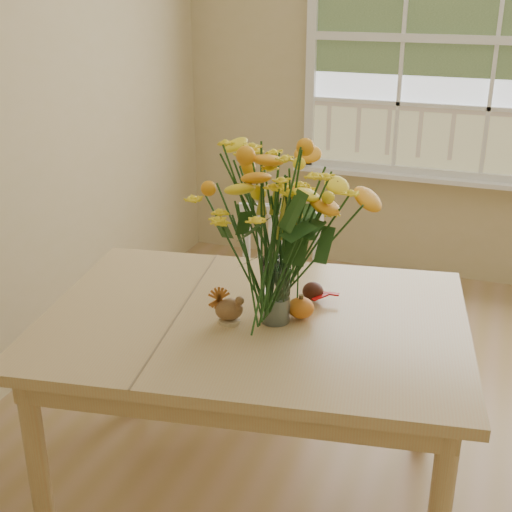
% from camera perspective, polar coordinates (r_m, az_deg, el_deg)
% --- Properties ---
extents(floor, '(4.00, 4.50, 0.01)m').
position_cam_1_polar(floor, '(2.92, 13.60, -19.11)').
color(floor, '#A5834F').
rests_on(floor, ground).
extents(wall_back, '(4.00, 0.02, 2.70)m').
position_cam_1_polar(wall_back, '(4.50, 19.18, 14.10)').
color(wall_back, tan).
rests_on(wall_back, floor).
extents(window, '(2.42, 0.12, 1.74)m').
position_cam_1_polar(window, '(4.44, 19.46, 16.35)').
color(window, silver).
rests_on(window, wall_back).
extents(dining_table, '(1.63, 1.28, 0.79)m').
position_cam_1_polar(dining_table, '(2.45, -0.16, -6.93)').
color(dining_table, tan).
rests_on(dining_table, floor).
extents(windsor_chair, '(0.43, 0.41, 0.89)m').
position_cam_1_polar(windsor_chair, '(3.24, 1.45, -3.22)').
color(windsor_chair, white).
rests_on(windsor_chair, floor).
extents(flower_vase, '(0.48, 0.48, 0.57)m').
position_cam_1_polar(flower_vase, '(2.24, 1.69, 2.40)').
color(flower_vase, white).
rests_on(flower_vase, dining_table).
extents(pumpkin, '(0.09, 0.09, 0.07)m').
position_cam_1_polar(pumpkin, '(2.38, 3.77, -4.41)').
color(pumpkin, orange).
rests_on(pumpkin, dining_table).
extents(turkey_figurine, '(0.12, 0.11, 0.12)m').
position_cam_1_polar(turkey_figurine, '(2.35, -2.26, -4.49)').
color(turkey_figurine, '#CCB78C').
rests_on(turkey_figurine, dining_table).
extents(dark_gourd, '(0.13, 0.10, 0.07)m').
position_cam_1_polar(dark_gourd, '(2.51, 4.76, -3.04)').
color(dark_gourd, '#38160F').
rests_on(dark_gourd, dining_table).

